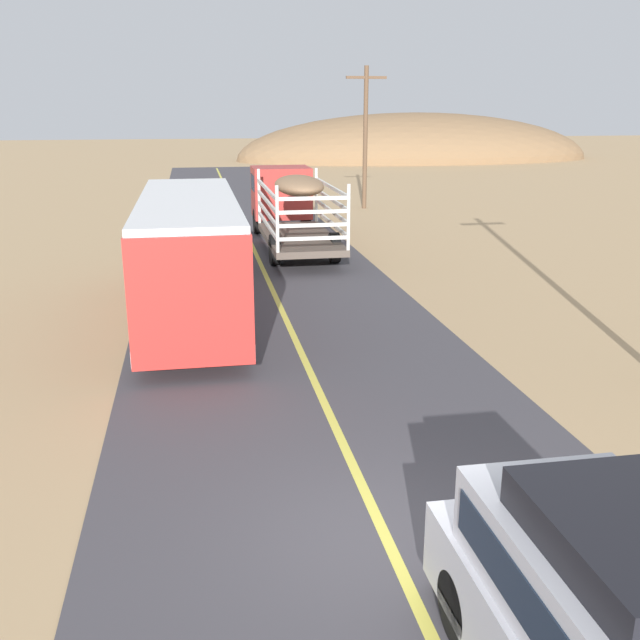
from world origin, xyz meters
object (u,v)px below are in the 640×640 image
object	(u,v)px
livestock_truck	(288,199)
bus	(190,254)
suv_near	(621,638)
power_pole_mid	(365,133)

from	to	relation	value
livestock_truck	bus	world-z (taller)	bus
livestock_truck	suv_near	bearing A→B (deg)	-91.07
livestock_truck	bus	xyz separation A→B (m)	(-4.01, -10.60, -0.04)
livestock_truck	power_pole_mid	bearing A→B (deg)	59.38
suv_near	bus	world-z (taller)	bus
livestock_truck	power_pole_mid	xyz separation A→B (m)	(5.53, 9.35, 2.26)
livestock_truck	bus	distance (m)	11.33
suv_near	livestock_truck	distance (m)	24.96
power_pole_mid	bus	bearing A→B (deg)	-115.58
suv_near	power_pole_mid	distance (m)	34.94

